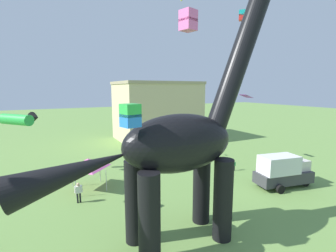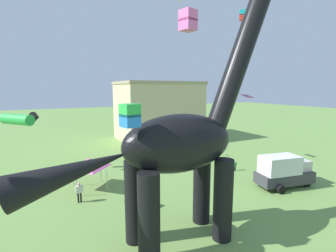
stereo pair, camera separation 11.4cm
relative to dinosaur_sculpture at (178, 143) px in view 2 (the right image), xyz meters
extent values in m
cylinder|color=black|center=(2.60, 1.16, -3.69)|extent=(1.22, 1.22, 5.25)
cylinder|color=black|center=(2.60, -1.16, -3.69)|extent=(1.22, 1.22, 5.25)
cylinder|color=black|center=(-2.43, 1.16, -3.69)|extent=(1.22, 1.22, 5.25)
cylinder|color=black|center=(-2.43, -1.16, -3.69)|extent=(1.22, 1.22, 5.25)
ellipsoid|color=black|center=(0.09, 0.00, 0.00)|extent=(7.18, 3.09, 3.54)
cylinder|color=black|center=(4.75, 0.00, 5.66)|extent=(5.16, 1.33, 10.23)
cone|color=black|center=(-5.94, 0.00, -0.81)|extent=(6.31, 1.77, 2.99)
cube|color=#38383D|center=(13.47, 2.66, -5.36)|extent=(5.89, 3.08, 1.10)
cube|color=silver|center=(15.32, 2.66, -4.31)|extent=(2.11, 2.23, 1.00)
cube|color=silver|center=(12.69, 2.66, -3.96)|extent=(3.89, 2.63, 1.70)
cylinder|color=black|center=(15.49, 3.71, -5.91)|extent=(0.83, 0.40, 0.80)
cylinder|color=black|center=(15.49, 1.61, -5.91)|extent=(0.83, 0.40, 0.80)
cylinder|color=black|center=(11.79, 3.71, -5.91)|extent=(0.83, 0.40, 0.80)
cylinder|color=black|center=(11.79, 1.61, -5.91)|extent=(0.83, 0.40, 0.80)
cylinder|color=black|center=(12.35, 8.40, -6.02)|extent=(0.10, 0.10, 0.58)
cylinder|color=black|center=(12.49, 8.40, -6.02)|extent=(0.10, 0.10, 0.58)
cube|color=green|center=(12.42, 8.40, -5.52)|extent=(0.32, 0.19, 0.41)
sphere|color=tan|center=(12.42, 8.40, -5.23)|extent=(0.18, 0.18, 0.18)
cylinder|color=green|center=(12.24, 8.40, -5.50)|extent=(0.08, 0.08, 0.39)
cylinder|color=green|center=(12.60, 8.40, -5.50)|extent=(0.08, 0.08, 0.39)
cylinder|color=black|center=(-4.99, 8.28, -5.88)|extent=(0.14, 0.14, 0.87)
cylinder|color=black|center=(-4.78, 8.28, -5.88)|extent=(0.14, 0.14, 0.87)
cube|color=silver|center=(-4.88, 8.28, -5.14)|extent=(0.47, 0.29, 0.61)
sphere|color=tan|center=(-4.88, 8.28, -4.70)|extent=(0.27, 0.27, 0.27)
cylinder|color=silver|center=(-5.15, 8.28, -5.11)|extent=(0.12, 0.12, 0.58)
cylinder|color=silver|center=(-4.61, 8.28, -5.11)|extent=(0.12, 0.12, 0.58)
cylinder|color=#B2B2B7|center=(-2.26, 12.23, -5.26)|extent=(0.06, 0.06, 2.10)
cylinder|color=#B2B2B7|center=(-2.26, 9.53, -5.26)|extent=(0.06, 0.06, 2.10)
cylinder|color=#B2B2B7|center=(-4.96, 12.23, -5.26)|extent=(0.06, 0.06, 2.10)
cylinder|color=#B2B2B7|center=(-4.96, 9.53, -5.26)|extent=(0.06, 0.06, 2.10)
pyramid|color=pink|center=(-3.61, 10.88, -3.76)|extent=(3.15, 3.15, 0.90)
cube|color=green|center=(-3.23, -0.80, 2.17)|extent=(0.97, 0.97, 0.65)
cube|color=#287AE5|center=(-3.23, -0.80, 1.67)|extent=(0.97, 0.97, 0.65)
cube|color=purple|center=(16.47, 11.09, 2.27)|extent=(1.43, 1.82, 0.44)
cube|color=#19B2B7|center=(6.45, 1.88, 8.71)|extent=(0.69, 0.69, 0.39)
cube|color=red|center=(6.45, 1.88, 8.41)|extent=(0.69, 0.69, 0.39)
cylinder|color=green|center=(-8.82, 7.90, 1.06)|extent=(2.35, 2.64, 0.78)
cone|color=black|center=(-7.63, 8.86, 1.06)|extent=(1.07, 1.05, 0.82)
cube|color=pink|center=(0.03, -0.90, 7.01)|extent=(0.89, 0.89, 0.59)
cube|color=pink|center=(0.03, -0.90, 6.55)|extent=(0.89, 0.89, 0.59)
cube|color=red|center=(9.23, 15.84, -0.51)|extent=(0.86, 0.92, 0.24)
cube|color=#CCB78E|center=(12.16, 29.26, -1.16)|extent=(14.36, 10.73, 10.31)
cube|color=tan|center=(12.16, 29.26, 4.25)|extent=(14.65, 10.95, 0.50)
camera|label=1|loc=(-7.10, -12.30, 3.25)|focal=25.92mm
camera|label=2|loc=(-7.00, -12.35, 3.25)|focal=25.92mm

